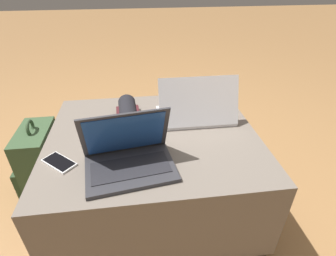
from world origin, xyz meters
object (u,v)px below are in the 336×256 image
(laptop_near, at_px, (129,156))
(laptop_far, at_px, (196,111))
(backpack, at_px, (40,164))
(wrist_brace, at_px, (128,111))
(cell_phone, at_px, (59,162))

(laptop_near, bearing_deg, laptop_far, 35.33)
(laptop_near, height_order, backpack, laptop_near)
(laptop_near, height_order, wrist_brace, laptop_near)
(backpack, bearing_deg, laptop_far, 85.68)
(laptop_near, bearing_deg, wrist_brace, 82.34)
(cell_phone, xyz_separation_m, backpack, (-0.22, 0.32, -0.25))
(wrist_brace, bearing_deg, laptop_far, -8.13)
(laptop_near, xyz_separation_m, laptop_far, (0.33, 0.31, 0.00))
(cell_phone, bearing_deg, laptop_far, -24.74)
(backpack, relative_size, wrist_brace, 2.17)
(laptop_near, relative_size, backpack, 0.78)
(backpack, height_order, wrist_brace, wrist_brace)
(laptop_far, xyz_separation_m, cell_phone, (-0.60, -0.26, -0.04))
(laptop_far, relative_size, cell_phone, 2.52)
(backpack, bearing_deg, cell_phone, 34.36)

